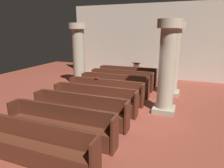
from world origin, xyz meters
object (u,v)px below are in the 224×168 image
pew_row_1 (122,79)px  pew_row_6 (60,123)px  pillar_far_side (79,54)px  pew_row_4 (95,98)px  pew_row_3 (106,90)px  lectern (136,72)px  pew_row_7 (32,143)px  pew_row_0 (128,75)px  hymn_book (97,78)px  pillar_aisle_side (172,58)px  pew_row_5 (80,109)px  pew_row_2 (115,84)px  pillar_aisle_rear (167,66)px

pew_row_1 → pew_row_6: size_ratio=1.00×
pillar_far_side → pew_row_4: bearing=-51.9°
pew_row_1 → pew_row_6: bearing=-90.0°
pew_row_3 → lectern: (0.19, 4.36, -0.05)m
pew_row_1 → pew_row_7: (0.00, -6.44, 0.00)m
pew_row_0 → pew_row_6: bearing=-90.0°
pew_row_7 → lectern: bearing=88.8°
pew_row_0 → pew_row_4: bearing=-90.0°
lectern → hymn_book: 4.26m
pew_row_7 → pillar_aisle_side: (2.42, 6.31, 1.21)m
pew_row_7 → pillar_far_side: size_ratio=0.98×
pew_row_4 → pillar_far_side: pillar_far_side is taller
pew_row_3 → pew_row_4: same height
pillar_far_side → hymn_book: (1.88, -1.76, -0.76)m
pillar_aisle_side → hymn_book: size_ratio=16.69×
pew_row_1 → pew_row_5: size_ratio=1.00×
pew_row_0 → pew_row_3: (0.00, -3.22, 0.00)m
pew_row_3 → hymn_book: bearing=158.8°
pew_row_2 → lectern: bearing=86.8°
pew_row_2 → pew_row_6: bearing=-90.0°
pew_row_6 → pillar_far_side: 5.82m
pew_row_2 → pew_row_5: bearing=-90.0°
pew_row_6 → pillar_aisle_side: bearing=65.2°
pew_row_6 → hymn_book: (-0.49, 3.41, 0.45)m
lectern → hymn_book: bearing=-99.2°
pew_row_0 → pillar_aisle_rear: (2.42, -3.42, 1.21)m
pew_row_6 → pew_row_2: bearing=90.0°
pew_row_5 → pillar_aisle_side: (2.42, 4.16, 1.21)m
pew_row_5 → pew_row_7: (0.00, -2.15, 0.00)m
pew_row_3 → pillar_far_side: bearing=140.5°
pew_row_3 → pillar_aisle_side: 3.37m
pew_row_4 → pew_row_6: size_ratio=1.00×
pew_row_5 → pew_row_1: bearing=90.0°
pew_row_6 → pillar_aisle_rear: 4.05m
pew_row_0 → pew_row_7: size_ratio=1.00×
pew_row_0 → pew_row_6: 6.44m
pillar_aisle_side → pew_row_5: bearing=-120.2°
pillar_aisle_side → pillar_aisle_rear: bearing=-90.0°
pew_row_1 → pew_row_2: 1.07m
pew_row_3 → pew_row_6: size_ratio=1.00×
pillar_far_side → pew_row_6: bearing=-65.4°
pew_row_0 → pew_row_4: size_ratio=1.00×
pew_row_0 → pillar_far_side: (-2.37, -1.27, 1.21)m
pew_row_7 → pew_row_5: bearing=90.0°
pew_row_1 → lectern: bearing=85.2°
pew_row_6 → pillar_far_side: size_ratio=0.98×
pew_row_7 → pillar_aisle_side: 6.86m
pew_row_0 → hymn_book: (-0.49, -3.03, 0.45)m
pew_row_3 → hymn_book: (-0.49, 0.19, 0.45)m
pew_row_0 → hymn_book: size_ratio=16.30×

